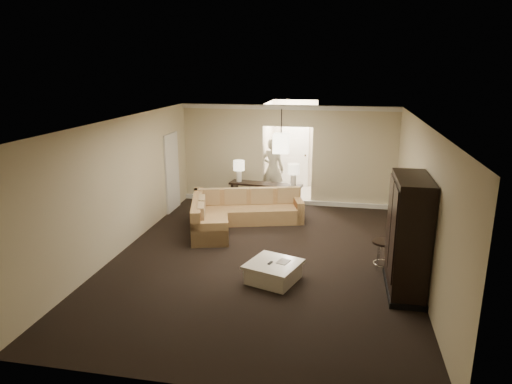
% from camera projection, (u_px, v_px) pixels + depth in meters
% --- Properties ---
extents(ground, '(8.00, 8.00, 0.00)m').
position_uv_depth(ground, '(262.00, 258.00, 9.38)').
color(ground, black).
rests_on(ground, ground).
extents(wall_back, '(6.00, 0.04, 2.80)m').
position_uv_depth(wall_back, '(287.00, 155.00, 12.79)').
color(wall_back, beige).
rests_on(wall_back, ground).
extents(wall_front, '(6.00, 0.04, 2.80)m').
position_uv_depth(wall_front, '(201.00, 284.00, 5.22)').
color(wall_front, beige).
rests_on(wall_front, ground).
extents(wall_left, '(0.04, 8.00, 2.80)m').
position_uv_depth(wall_left, '(121.00, 185.00, 9.56)').
color(wall_left, beige).
rests_on(wall_left, ground).
extents(wall_right, '(0.04, 8.00, 2.80)m').
position_uv_depth(wall_right, '(421.00, 201.00, 8.46)').
color(wall_right, beige).
rests_on(wall_right, ground).
extents(ceiling, '(6.00, 8.00, 0.02)m').
position_uv_depth(ceiling, '(262.00, 122.00, 8.64)').
color(ceiling, white).
rests_on(ceiling, wall_back).
extents(crown_molding, '(6.00, 0.10, 0.12)m').
position_uv_depth(crown_molding, '(288.00, 107.00, 12.39)').
color(crown_molding, white).
rests_on(crown_molding, wall_back).
extents(baseboard, '(6.00, 0.10, 0.12)m').
position_uv_depth(baseboard, '(286.00, 201.00, 13.10)').
color(baseboard, white).
rests_on(baseboard, ground).
extents(side_door, '(0.05, 0.90, 2.10)m').
position_uv_depth(side_door, '(172.00, 172.00, 12.29)').
color(side_door, white).
rests_on(side_door, ground).
extents(foyer, '(1.44, 2.02, 2.80)m').
position_uv_depth(foyer, '(292.00, 150.00, 14.09)').
color(foyer, beige).
rests_on(foyer, ground).
extents(sectional_sofa, '(2.86, 2.74, 0.82)m').
position_uv_depth(sectional_sofa, '(236.00, 213.00, 11.20)').
color(sectional_sofa, brown).
rests_on(sectional_sofa, ground).
extents(coffee_table, '(1.12, 1.12, 0.37)m').
position_uv_depth(coffee_table, '(273.00, 271.00, 8.35)').
color(coffee_table, silver).
rests_on(coffee_table, ground).
extents(console_table, '(2.01, 0.66, 0.76)m').
position_uv_depth(console_table, '(266.00, 194.00, 12.38)').
color(console_table, black).
rests_on(console_table, ground).
extents(armoire, '(0.61, 1.43, 2.06)m').
position_uv_depth(armoire, '(408.00, 238.00, 7.77)').
color(armoire, black).
rests_on(armoire, ground).
extents(drink_table, '(0.45, 0.45, 0.56)m').
position_uv_depth(drink_table, '(384.00, 249.00, 8.81)').
color(drink_table, black).
rests_on(drink_table, ground).
extents(table_lamp_left, '(0.30, 0.30, 0.58)m').
position_uv_depth(table_lamp_left, '(239.00, 168.00, 12.41)').
color(table_lamp_left, white).
rests_on(table_lamp_left, console_table).
extents(table_lamp_right, '(0.30, 0.30, 0.58)m').
position_uv_depth(table_lamp_right, '(294.00, 171.00, 11.97)').
color(table_lamp_right, white).
rests_on(table_lamp_right, console_table).
extents(pendant_light, '(0.38, 0.38, 1.09)m').
position_uv_depth(pendant_light, '(281.00, 143.00, 11.42)').
color(pendant_light, black).
rests_on(pendant_light, ceiling).
extents(person, '(0.84, 0.68, 2.04)m').
position_uv_depth(person, '(273.00, 166.00, 13.26)').
color(person, beige).
rests_on(person, ground).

